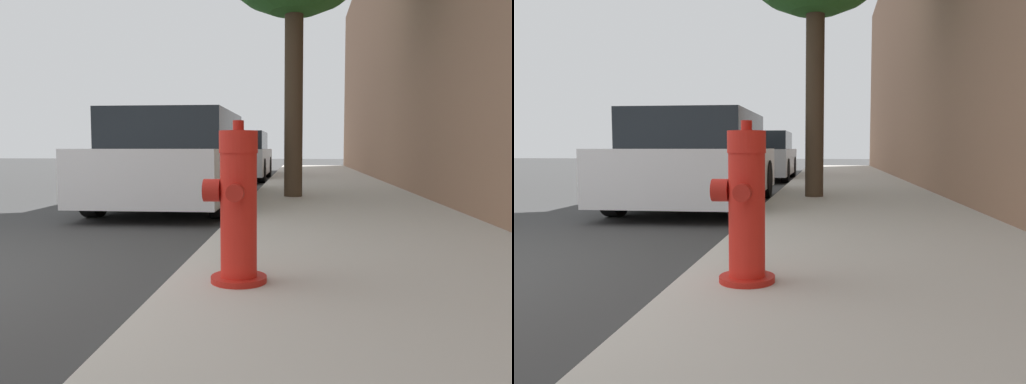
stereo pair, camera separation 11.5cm
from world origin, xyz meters
The scene contains 4 objects.
sidewalk_slab centered at (3.46, 0.00, 0.07)m, with size 2.74×40.00×0.14m.
fire_hydrant centered at (2.51, -0.06, 0.57)m, with size 0.37×0.37×0.94m.
parked_car_near centered at (0.99, 4.81, 0.71)m, with size 1.89×4.43×1.47m.
parked_car_mid centered at (1.02, 11.51, 0.67)m, with size 1.87×4.14×1.38m.
Camera 1 is at (2.87, -2.90, 0.92)m, focal length 35.00 mm.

